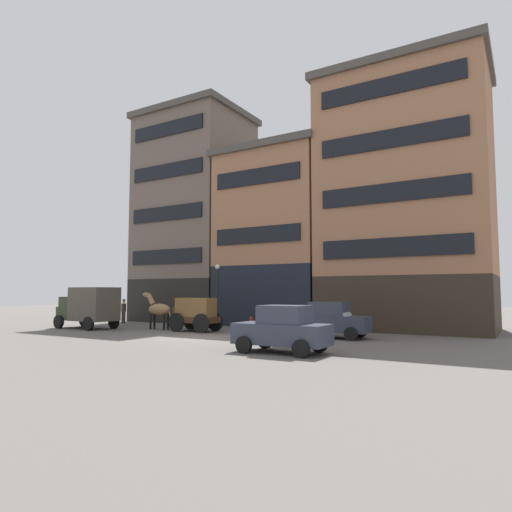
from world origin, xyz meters
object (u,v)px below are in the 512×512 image
(sedan_light, at_px, (282,329))
(fire_hydrant_curbside, at_px, (251,323))
(draft_horse, at_px, (158,309))
(delivery_truck_near, at_px, (88,306))
(sedan_dark, at_px, (332,320))
(cargo_wagon, at_px, (195,312))
(streetlamp_curbside, at_px, (217,287))
(pedestrian_officer, at_px, (124,310))

(sedan_light, xyz_separation_m, fire_hydrant_curbside, (-6.47, 8.21, -0.49))
(draft_horse, bearing_deg, delivery_truck_near, -155.45)
(sedan_dark, height_order, fire_hydrant_curbside, sedan_dark)
(cargo_wagon, xyz_separation_m, sedan_dark, (8.38, 0.55, -0.23))
(streetlamp_curbside, bearing_deg, fire_hydrant_curbside, -1.75)
(delivery_truck_near, bearing_deg, draft_horse, 24.55)
(cargo_wagon, distance_m, streetlamp_curbside, 3.04)
(cargo_wagon, distance_m, pedestrian_officer, 9.28)
(delivery_truck_near, xyz_separation_m, fire_hydrant_curbside, (9.50, 4.45, -1.00))
(draft_horse, height_order, fire_hydrant_curbside, draft_horse)
(cargo_wagon, distance_m, fire_hydrant_curbside, 3.53)
(cargo_wagon, bearing_deg, streetlamp_curbside, 96.33)
(cargo_wagon, height_order, delivery_truck_near, delivery_truck_near)
(cargo_wagon, height_order, sedan_light, cargo_wagon)
(delivery_truck_near, relative_size, fire_hydrant_curbside, 5.32)
(sedan_dark, relative_size, pedestrian_officer, 2.10)
(cargo_wagon, relative_size, fire_hydrant_curbside, 3.55)
(sedan_dark, distance_m, sedan_light, 6.24)
(delivery_truck_near, bearing_deg, streetlamp_curbside, 33.47)
(sedan_light, height_order, pedestrian_officer, sedan_light)
(draft_horse, bearing_deg, cargo_wagon, 0.03)
(fire_hydrant_curbside, bearing_deg, pedestrian_officer, 179.38)
(delivery_truck_near, relative_size, sedan_light, 1.19)
(sedan_light, xyz_separation_m, pedestrian_officer, (-17.71, 8.33, 0.07))
(sedan_light, height_order, fire_hydrant_curbside, sedan_light)
(draft_horse, distance_m, fire_hydrant_curbside, 5.93)
(cargo_wagon, xyz_separation_m, sedan_light, (8.82, -5.67, -0.23))
(pedestrian_officer, xyz_separation_m, streetlamp_curbside, (8.60, -0.04, 1.69))
(sedan_light, xyz_separation_m, streetlamp_curbside, (-9.11, 8.29, 1.76))
(pedestrian_officer, bearing_deg, fire_hydrant_curbside, -0.62)
(streetlamp_curbside, xyz_separation_m, fire_hydrant_curbside, (2.64, -0.08, -2.24))
(sedan_dark, distance_m, fire_hydrant_curbside, 6.37)
(sedan_light, bearing_deg, delivery_truck_near, 166.77)
(cargo_wagon, xyz_separation_m, draft_horse, (-2.95, -0.00, 0.12))
(pedestrian_officer, bearing_deg, sedan_dark, -6.94)
(streetlamp_curbside, bearing_deg, sedan_light, -42.29)
(pedestrian_officer, bearing_deg, streetlamp_curbside, -0.28)
(sedan_light, relative_size, streetlamp_curbside, 0.90)
(sedan_dark, distance_m, pedestrian_officer, 17.39)
(cargo_wagon, xyz_separation_m, pedestrian_officer, (-8.89, 2.66, -0.17))
(cargo_wagon, relative_size, delivery_truck_near, 0.67)
(delivery_truck_near, xyz_separation_m, sedan_light, (15.97, -3.75, -0.51))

